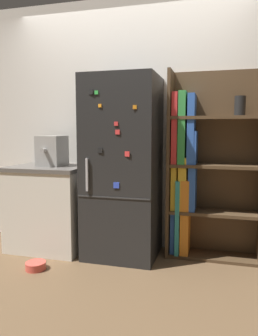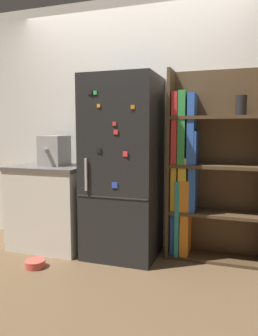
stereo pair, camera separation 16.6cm
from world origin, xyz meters
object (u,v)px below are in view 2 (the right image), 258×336
refrigerator (123,168)px  espresso_machine (54,151)px  pet_bowl (35,263)px  bookshelf (201,172)px

refrigerator → espresso_machine: refrigerator is taller
refrigerator → pet_bowl: 1.20m
espresso_machine → bookshelf: bearing=5.8°
refrigerator → espresso_machine: (-0.78, 0.03, 0.15)m
bookshelf → espresso_machine: size_ratio=5.28×
refrigerator → bookshelf: size_ratio=0.97×
espresso_machine → refrigerator: bearing=-2.2°
espresso_machine → pet_bowl: espresso_machine is taller
bookshelf → refrigerator: bearing=-166.1°
bookshelf → pet_bowl: bookshelf is taller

